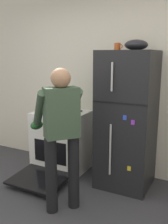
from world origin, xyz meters
TOP-DOWN VIEW (x-y plane):
  - kitchen_wall_back at (0.00, 1.95)m, footprint 6.00×0.10m
  - refrigerator at (0.48, 1.57)m, footprint 0.68×0.72m
  - stove_range at (-0.54, 1.55)m, footprint 0.76×1.22m
  - person_cook at (0.02, 0.68)m, footprint 0.66×0.69m
  - red_pot at (-0.38, 1.52)m, footprint 0.37×0.27m
  - coffee_mug at (0.30, 1.62)m, footprint 0.11×0.08m
  - mixing_bowl at (0.56, 1.57)m, footprint 0.28×0.28m

SIDE VIEW (x-z plane):
  - stove_range at x=-0.54m, z-range -0.01..0.90m
  - refrigerator at x=0.48m, z-range 0.00..1.78m
  - person_cook at x=0.02m, z-range 0.15..1.75m
  - red_pot at x=-0.38m, z-range 0.91..1.03m
  - kitchen_wall_back at x=0.00m, z-range 0.00..2.70m
  - coffee_mug at x=0.30m, z-range 1.78..1.88m
  - mixing_bowl at x=0.56m, z-range 1.78..1.91m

